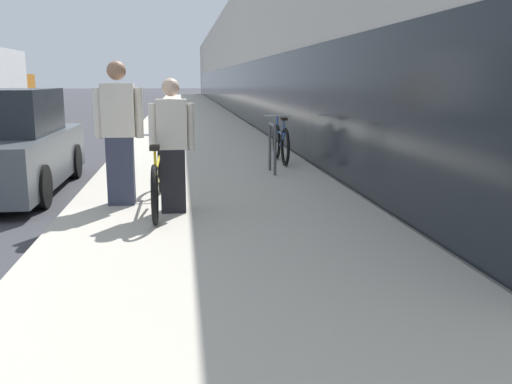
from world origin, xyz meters
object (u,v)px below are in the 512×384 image
(bike_rack_hoop, at_px, (272,143))
(cruiser_bike_nearest, at_px, (281,143))
(person_rider, at_px, (172,146))
(parked_sedan_curbside, at_px, (4,147))
(person_bystander, at_px, (119,134))
(tandem_bicycle, at_px, (158,178))

(bike_rack_hoop, bearing_deg, cruiser_bike_nearest, 73.90)
(person_rider, bearing_deg, parked_sedan_curbside, 138.25)
(person_rider, height_order, person_bystander, person_bystander)
(tandem_bicycle, xyz_separation_m, bike_rack_hoop, (1.84, 2.41, 0.15))
(person_bystander, distance_m, parked_sedan_curbside, 2.64)
(person_bystander, xyz_separation_m, cruiser_bike_nearest, (2.67, 3.48, -0.53))
(parked_sedan_curbside, bearing_deg, tandem_bicycle, -39.66)
(person_bystander, relative_size, bike_rack_hoop, 2.13)
(parked_sedan_curbside, bearing_deg, person_bystander, -42.84)
(bike_rack_hoop, height_order, cruiser_bike_nearest, cruiser_bike_nearest)
(cruiser_bike_nearest, height_order, parked_sedan_curbside, parked_sedan_curbside)
(bike_rack_hoop, relative_size, cruiser_bike_nearest, 0.50)
(tandem_bicycle, xyz_separation_m, person_bystander, (-0.47, 0.20, 0.54))
(cruiser_bike_nearest, relative_size, parked_sedan_curbside, 0.41)
(person_bystander, xyz_separation_m, bike_rack_hoop, (2.31, 2.21, -0.39))
(bike_rack_hoop, bearing_deg, tandem_bicycle, -127.26)
(person_bystander, xyz_separation_m, parked_sedan_curbside, (-1.92, 1.78, -0.34))
(tandem_bicycle, xyz_separation_m, parked_sedan_curbside, (-2.39, 1.98, 0.20))
(person_bystander, height_order, cruiser_bike_nearest, person_bystander)
(person_bystander, relative_size, parked_sedan_curbside, 0.44)
(cruiser_bike_nearest, bearing_deg, tandem_bicycle, -120.90)
(tandem_bicycle, relative_size, parked_sedan_curbside, 0.62)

